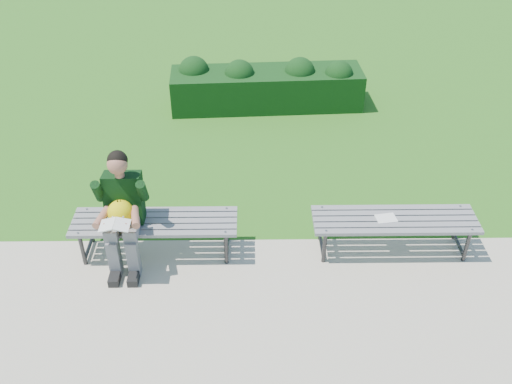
% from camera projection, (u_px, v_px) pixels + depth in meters
% --- Properties ---
extents(ground, '(80.00, 80.00, 0.00)m').
position_uv_depth(ground, '(248.00, 241.00, 6.64)').
color(ground, '#156B14').
rests_on(ground, ground).
extents(walkway, '(30.00, 3.50, 0.02)m').
position_uv_depth(walkway, '(248.00, 365.00, 5.21)').
color(walkway, beige).
rests_on(walkway, ground).
extents(hedge, '(3.11, 0.93, 0.82)m').
position_uv_depth(hedge, '(266.00, 85.00, 9.24)').
color(hedge, '#163613').
rests_on(hedge, ground).
extents(bench_left, '(1.80, 0.50, 0.46)m').
position_uv_depth(bench_left, '(155.00, 224.00, 6.23)').
color(bench_left, gray).
rests_on(bench_left, walkway).
extents(bench_right, '(1.80, 0.50, 0.46)m').
position_uv_depth(bench_right, '(394.00, 222.00, 6.26)').
color(bench_right, gray).
rests_on(bench_right, walkway).
extents(seated_boy, '(0.56, 0.76, 1.31)m').
position_uv_depth(seated_boy, '(122.00, 208.00, 5.97)').
color(seated_boy, gray).
rests_on(seated_boy, walkway).
extents(paper_sheet, '(0.24, 0.19, 0.01)m').
position_uv_depth(paper_sheet, '(386.00, 218.00, 6.23)').
color(paper_sheet, white).
rests_on(paper_sheet, bench_right).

